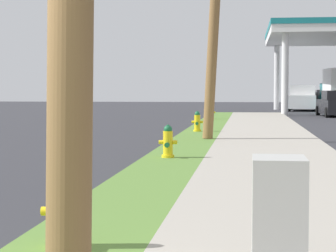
{
  "coord_description": "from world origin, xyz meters",
  "views": [
    {
      "loc": [
        2.38,
        -3.5,
        1.67
      ],
      "look_at": [
        0.4,
        12.53,
        0.75
      ],
      "focal_mm": 69.44,
      "sensor_mm": 36.0,
      "label": 1
    }
  ],
  "objects": [
    {
      "name": "fire_hydrant_fourth",
      "position": [
        0.5,
        30.13,
        0.45
      ],
      "size": [
        0.42,
        0.37,
        0.74
      ],
      "color": "yellow",
      "rests_on": "grass_verge"
    },
    {
      "name": "truck_white_at_far_bay",
      "position": [
        6.58,
        47.4,
        0.91
      ],
      "size": [
        2.61,
        5.57,
        1.97
      ],
      "color": "white",
      "rests_on": "ground"
    },
    {
      "name": "fire_hydrant_third",
      "position": [
        0.54,
        20.17,
        0.45
      ],
      "size": [
        0.42,
        0.37,
        0.74
      ],
      "color": "yellow",
      "rests_on": "grass_verge"
    },
    {
      "name": "fire_hydrant_second",
      "position": [
        0.59,
        11.03,
        0.45
      ],
      "size": [
        0.42,
        0.38,
        0.74
      ],
      "color": "yellow",
      "rests_on": "grass_verge"
    },
    {
      "name": "utility_cabinet",
      "position": [
        2.64,
        2.0,
        0.57
      ],
      "size": [
        0.51,
        0.62,
        0.98
      ],
      "color": "slate",
      "rests_on": "sidewalk_slab"
    },
    {
      "name": "fire_hydrant_nearest",
      "position": [
        0.57,
        2.64,
        0.45
      ],
      "size": [
        0.42,
        0.38,
        0.74
      ],
      "color": "yellow",
      "rests_on": "grass_verge"
    }
  ]
}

